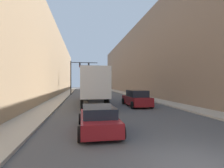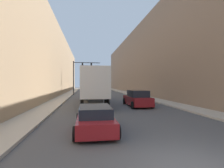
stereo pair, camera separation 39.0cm
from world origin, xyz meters
name	(u,v)px [view 1 (the left image)]	position (x,y,z in m)	size (l,w,h in m)	color
sidewalk_right	(131,95)	(6.64, 30.00, 0.07)	(2.11, 80.00, 0.15)	#B2A899
sidewalk_left	(64,95)	(-6.64, 30.00, 0.07)	(2.11, 80.00, 0.15)	#B2A899
building_right	(150,60)	(10.69, 30.00, 7.23)	(6.00, 80.00, 14.46)	#846B56
building_left	(41,62)	(-10.69, 30.00, 6.41)	(6.00, 80.00, 12.82)	tan
semi_truck	(91,85)	(-2.14, 16.59, 2.21)	(2.57, 13.32, 3.87)	silver
sedan_car	(98,119)	(-2.47, 4.53, 0.62)	(2.00, 4.36, 1.27)	maroon
suv_car	(136,99)	(2.39, 13.32, 0.79)	(2.17, 4.93, 1.68)	maroon
traffic_signal_gantry	(77,72)	(-4.25, 31.48, 4.66)	(5.44, 0.35, 6.86)	black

